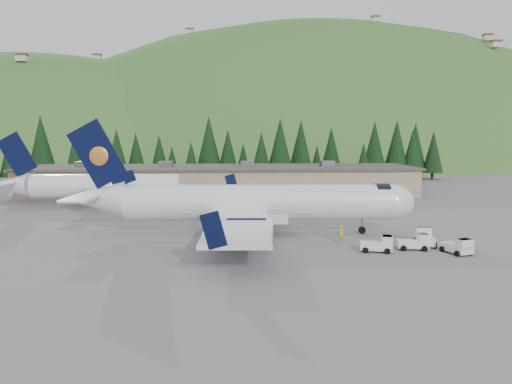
% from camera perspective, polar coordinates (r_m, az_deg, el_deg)
% --- Properties ---
extents(ground, '(600.00, 600.00, 0.00)m').
position_cam_1_polar(ground, '(55.56, 0.31, -4.81)').
color(ground, slate).
extents(airliner, '(38.23, 35.82, 12.70)m').
position_cam_1_polar(airliner, '(54.99, -0.85, -1.35)').
color(airliner, white).
rests_on(airliner, ground).
extents(second_airliner, '(27.50, 11.00, 10.05)m').
position_cam_1_polar(second_airliner, '(79.82, -18.78, 0.73)').
color(second_airliner, white).
rests_on(second_airliner, ground).
extents(baggage_tug_a, '(3.21, 2.35, 1.57)m').
position_cam_1_polar(baggage_tug_a, '(48.49, 13.91, -5.85)').
color(baggage_tug_a, white).
rests_on(baggage_tug_a, ground).
extents(baggage_tug_b, '(3.09, 2.10, 1.55)m').
position_cam_1_polar(baggage_tug_b, '(50.40, 17.76, -5.51)').
color(baggage_tug_b, white).
rests_on(baggage_tug_b, ground).
extents(baggage_tug_c, '(2.43, 3.37, 1.65)m').
position_cam_1_polar(baggage_tug_c, '(52.74, 18.70, -4.96)').
color(baggage_tug_c, white).
rests_on(baggage_tug_c, ground).
extents(terminal_building, '(71.00, 17.00, 6.10)m').
position_cam_1_polar(terminal_building, '(92.78, -4.09, 1.40)').
color(terminal_building, '#987D64').
rests_on(terminal_building, ground).
extents(baggage_tug_d, '(2.43, 3.21, 1.55)m').
position_cam_1_polar(baggage_tug_d, '(49.85, 22.14, -5.81)').
color(baggage_tug_d, white).
rests_on(baggage_tug_d, ground).
extents(ramp_worker, '(0.78, 0.72, 1.79)m').
position_cam_1_polar(ramp_worker, '(51.72, 9.70, -4.76)').
color(ramp_worker, gold).
rests_on(ramp_worker, ground).
extents(tree_line, '(111.69, 19.07, 14.34)m').
position_cam_1_polar(tree_line, '(115.05, -4.44, 4.83)').
color(tree_line, black).
rests_on(tree_line, ground).
extents(hills, '(614.00, 330.00, 300.00)m').
position_cam_1_polar(hills, '(283.71, 8.97, -12.80)').
color(hills, '#2B5E22').
rests_on(hills, ground).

